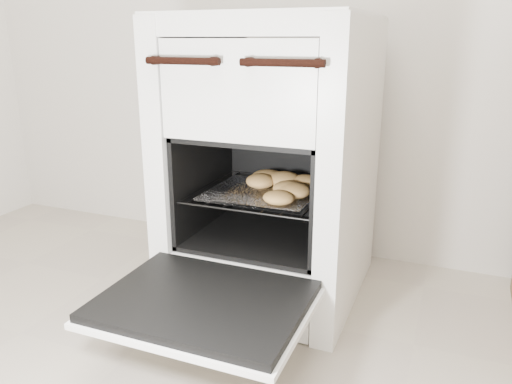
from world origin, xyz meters
TOP-DOWN VIEW (x-y plane):
  - stove at (-0.12, 1.20)m, footprint 0.54×0.60m
  - oven_door at (-0.12, 0.75)m, footprint 0.48×0.38m
  - oven_rack at (-0.12, 1.14)m, footprint 0.39×0.38m
  - foil_sheet at (-0.12, 1.12)m, footprint 0.31×0.27m
  - baked_rolls at (-0.07, 1.15)m, footprint 0.25×0.30m

SIDE VIEW (x-z plane):
  - oven_door at x=-0.12m, z-range 0.16..0.20m
  - oven_rack at x=-0.12m, z-range 0.33..0.34m
  - foil_sheet at x=-0.12m, z-range 0.34..0.35m
  - baked_rolls at x=-0.07m, z-range 0.34..0.39m
  - stove at x=-0.12m, z-range -0.01..0.82m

